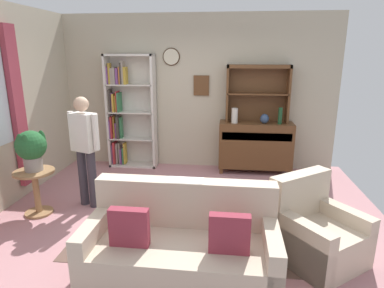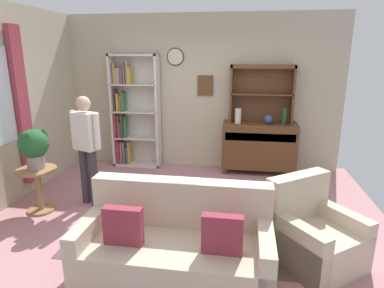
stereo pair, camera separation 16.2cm
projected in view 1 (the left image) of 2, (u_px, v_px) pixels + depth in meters
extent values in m
cube|color=#B27A7F|center=(183.00, 216.00, 4.47)|extent=(5.40, 4.60, 0.02)
cube|color=#BCB299|center=(198.00, 93.00, 6.13)|extent=(5.00, 0.06, 2.80)
cylinder|color=beige|center=(171.00, 57.00, 5.97)|extent=(0.28, 0.03, 0.28)
torus|color=#382314|center=(171.00, 57.00, 5.97)|extent=(0.31, 0.02, 0.31)
cube|color=brown|center=(201.00, 85.00, 6.04)|extent=(0.28, 0.03, 0.36)
cube|color=#9E3847|center=(18.00, 108.00, 4.75)|extent=(0.08, 0.24, 2.30)
cube|color=brown|center=(195.00, 227.00, 4.16)|extent=(2.83, 1.74, 0.01)
cube|color=silver|center=(109.00, 112.00, 6.22)|extent=(0.04, 0.30, 2.10)
cube|color=silver|center=(154.00, 113.00, 6.12)|extent=(0.04, 0.30, 2.10)
cube|color=silver|center=(129.00, 55.00, 5.90)|extent=(0.90, 0.30, 0.04)
cube|color=silver|center=(134.00, 164.00, 6.44)|extent=(0.90, 0.30, 0.04)
cube|color=silver|center=(134.00, 111.00, 6.31)|extent=(0.90, 0.01, 2.10)
cube|color=silver|center=(133.00, 138.00, 6.30)|extent=(0.86, 0.30, 0.02)
cube|color=#723F7F|center=(113.00, 154.00, 6.41)|extent=(0.03, 0.12, 0.37)
cube|color=#B22D33|center=(115.00, 152.00, 6.40)|extent=(0.04, 0.20, 0.43)
cube|color=gray|center=(118.00, 153.00, 6.40)|extent=(0.03, 0.14, 0.40)
cube|color=gray|center=(120.00, 153.00, 6.39)|extent=(0.03, 0.10, 0.40)
cube|color=#723F7F|center=(122.00, 156.00, 6.40)|extent=(0.03, 0.20, 0.29)
cube|color=#337247|center=(124.00, 155.00, 6.40)|extent=(0.02, 0.17, 0.31)
cube|color=gold|center=(125.00, 153.00, 6.38)|extent=(0.03, 0.15, 0.41)
cube|color=silver|center=(132.00, 112.00, 6.17)|extent=(0.86, 0.30, 0.02)
cube|color=#723F7F|center=(112.00, 129.00, 6.28)|extent=(0.02, 0.24, 0.35)
cube|color=#B22D33|center=(113.00, 127.00, 6.27)|extent=(0.02, 0.23, 0.42)
cube|color=gold|center=(115.00, 127.00, 6.26)|extent=(0.03, 0.12, 0.41)
cube|color=#723F7F|center=(117.00, 130.00, 6.28)|extent=(0.03, 0.15, 0.29)
cube|color=#3F3833|center=(119.00, 127.00, 6.25)|extent=(0.04, 0.23, 0.43)
cube|color=#337247|center=(121.00, 128.00, 6.25)|extent=(0.04, 0.12, 0.39)
cube|color=silver|center=(130.00, 85.00, 6.04)|extent=(0.86, 0.30, 0.02)
cube|color=#3F3833|center=(110.00, 100.00, 6.14)|extent=(0.04, 0.14, 0.41)
cube|color=#723F7F|center=(113.00, 102.00, 6.14)|extent=(0.02, 0.12, 0.34)
cube|color=gold|center=(114.00, 103.00, 6.14)|extent=(0.04, 0.20, 0.33)
cube|color=gold|center=(116.00, 104.00, 6.14)|extent=(0.02, 0.14, 0.29)
cube|color=#B22D33|center=(118.00, 101.00, 6.12)|extent=(0.02, 0.20, 0.38)
cube|color=#337247|center=(119.00, 102.00, 6.12)|extent=(0.03, 0.24, 0.35)
cube|color=#723F7F|center=(108.00, 75.00, 6.02)|extent=(0.02, 0.14, 0.31)
cube|color=gold|center=(110.00, 74.00, 6.00)|extent=(0.03, 0.11, 0.37)
cube|color=gray|center=(112.00, 76.00, 6.01)|extent=(0.04, 0.13, 0.28)
cube|color=gray|center=(115.00, 76.00, 6.00)|extent=(0.04, 0.15, 0.29)
cube|color=#723F7F|center=(117.00, 76.00, 6.00)|extent=(0.04, 0.14, 0.28)
cube|color=#CC7233|center=(120.00, 75.00, 5.99)|extent=(0.02, 0.11, 0.31)
cube|color=#3F3833|center=(121.00, 73.00, 5.98)|extent=(0.03, 0.12, 0.38)
cube|color=gray|center=(123.00, 73.00, 5.97)|extent=(0.03, 0.14, 0.41)
cube|color=gold|center=(125.00, 76.00, 5.98)|extent=(0.04, 0.16, 0.31)
cube|color=brown|center=(255.00, 145.00, 6.00)|extent=(1.30, 0.45, 0.82)
cube|color=brown|center=(221.00, 171.00, 6.02)|extent=(0.06, 0.06, 0.10)
cube|color=brown|center=(289.00, 173.00, 5.89)|extent=(0.06, 0.06, 0.10)
cube|color=brown|center=(222.00, 164.00, 6.35)|extent=(0.06, 0.06, 0.10)
cube|color=brown|center=(286.00, 167.00, 6.22)|extent=(0.06, 0.06, 0.10)
cube|color=#492C18|center=(257.00, 137.00, 5.73)|extent=(1.20, 0.01, 0.14)
cube|color=brown|center=(227.00, 93.00, 5.89)|extent=(0.04, 0.26, 1.00)
cube|color=brown|center=(288.00, 94.00, 5.77)|extent=(0.04, 0.26, 1.00)
cube|color=brown|center=(259.00, 66.00, 5.71)|extent=(1.10, 0.26, 0.06)
cube|color=brown|center=(258.00, 94.00, 5.83)|extent=(1.06, 0.26, 0.02)
cube|color=brown|center=(257.00, 93.00, 5.95)|extent=(1.10, 0.01, 1.00)
cylinder|color=beige|center=(235.00, 116.00, 5.82)|extent=(0.11, 0.11, 0.26)
ellipsoid|color=#33476B|center=(264.00, 119.00, 5.79)|extent=(0.15, 0.15, 0.17)
cylinder|color=#194223|center=(280.00, 116.00, 5.72)|extent=(0.07, 0.07, 0.29)
cube|color=beige|center=(181.00, 261.00, 3.15)|extent=(1.81, 0.87, 0.42)
cube|color=beige|center=(186.00, 202.00, 3.35)|extent=(1.80, 0.22, 0.48)
cube|color=beige|center=(97.00, 246.00, 3.23)|extent=(0.15, 0.85, 0.60)
cube|color=beige|center=(270.00, 259.00, 3.03)|extent=(0.15, 0.85, 0.60)
cube|color=maroon|center=(129.00, 227.00, 2.99)|extent=(0.36, 0.10, 0.36)
cube|color=maroon|center=(229.00, 234.00, 2.88)|extent=(0.36, 0.10, 0.36)
cube|color=white|center=(185.00, 180.00, 3.28)|extent=(0.36, 0.18, 0.00)
cube|color=beige|center=(318.00, 243.00, 3.46)|extent=(1.07, 1.07, 0.40)
cube|color=beige|center=(300.00, 194.00, 3.60)|extent=(0.71, 0.59, 0.48)
cube|color=beige|center=(298.00, 245.00, 3.29)|extent=(0.58, 0.71, 0.55)
cube|color=beige|center=(338.00, 229.00, 3.59)|extent=(0.58, 0.71, 0.55)
cylinder|color=#997047|center=(34.00, 172.00, 4.37)|extent=(0.52, 0.52, 0.03)
cylinder|color=#997047|center=(37.00, 193.00, 4.46)|extent=(0.08, 0.08, 0.58)
cylinder|color=#997047|center=(39.00, 212.00, 4.53)|extent=(0.36, 0.36, 0.03)
cylinder|color=gray|center=(33.00, 164.00, 4.37)|extent=(0.23, 0.23, 0.18)
sphere|color=#235B2D|center=(31.00, 145.00, 4.30)|extent=(0.39, 0.39, 0.39)
ellipsoid|color=#235B2D|center=(21.00, 144.00, 4.17)|extent=(0.11, 0.07, 0.28)
ellipsoid|color=#235B2D|center=(26.00, 145.00, 4.15)|extent=(0.11, 0.07, 0.28)
ellipsoid|color=#235B2D|center=(42.00, 141.00, 4.36)|extent=(0.11, 0.07, 0.28)
cylinder|color=#38333D|center=(83.00, 177.00, 4.71)|extent=(0.16, 0.16, 0.82)
cylinder|color=#38333D|center=(93.00, 179.00, 4.63)|extent=(0.16, 0.16, 0.82)
cube|color=silver|center=(84.00, 132.00, 4.49)|extent=(0.39, 0.31, 0.52)
sphere|color=tan|center=(81.00, 104.00, 4.39)|extent=(0.26, 0.26, 0.20)
cylinder|color=silver|center=(72.00, 128.00, 4.59)|extent=(0.10, 0.10, 0.48)
cylinder|color=silver|center=(96.00, 132.00, 4.39)|extent=(0.10, 0.10, 0.48)
cube|color=brown|center=(187.00, 206.00, 3.83)|extent=(0.80, 0.50, 0.03)
cube|color=brown|center=(152.00, 231.00, 3.71)|extent=(0.05, 0.05, 0.39)
cube|color=brown|center=(218.00, 235.00, 3.63)|extent=(0.05, 0.05, 0.39)
cube|color=brown|center=(160.00, 212.00, 4.13)|extent=(0.05, 0.05, 0.39)
cube|color=brown|center=(219.00, 216.00, 4.05)|extent=(0.05, 0.05, 0.39)
cube|color=#B22D33|center=(194.00, 203.00, 3.85)|extent=(0.16, 0.12, 0.03)
cube|color=#723F7F|center=(192.00, 201.00, 3.83)|extent=(0.22, 0.11, 0.03)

